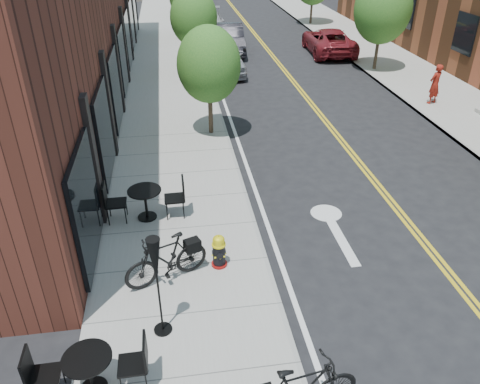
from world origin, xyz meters
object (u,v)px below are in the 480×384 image
fire_hydrant (219,251)px  pedestrian (435,84)px  parked_car_far (329,41)px  parked_car_c (208,24)px  patio_umbrella (156,267)px  bistro_set_b (89,369)px  parked_car_b (229,39)px  bistro_set_c (145,200)px  parked_car_a (223,57)px  bicycle_left (166,259)px

fire_hydrant → pedestrian: size_ratio=0.50×
fire_hydrant → parked_car_far: 20.27m
parked_car_c → fire_hydrant: bearing=-90.6°
fire_hydrant → patio_umbrella: (-1.29, -1.78, 1.16)m
bistro_set_b → pedestrian: 17.52m
fire_hydrant → parked_car_b: (2.75, 19.53, 0.27)m
parked_car_c → pedestrian: (8.15, -14.90, 0.18)m
bistro_set_c → parked_car_far: (10.12, 16.19, 0.05)m
fire_hydrant → parked_car_a: parked_car_a is taller
bistro_set_b → bistro_set_c: bearing=80.6°
bistro_set_c → parked_car_far: bearing=57.3°
parked_car_far → fire_hydrant: bearing=68.9°
bicycle_left → parked_car_c: parked_car_c is taller
bicycle_left → bistro_set_b: size_ratio=1.01×
bistro_set_b → parked_car_b: bearing=76.2°
fire_hydrant → parked_car_c: bearing=82.3°
patio_umbrella → bistro_set_b: bearing=-135.6°
parked_car_a → bistro_set_c: bearing=-107.1°
bicycle_left → parked_car_c: 24.72m
bicycle_left → parked_car_far: (9.62, 18.75, 0.03)m
bistro_set_b → pedestrian: (12.55, 12.22, 0.32)m
parked_car_c → parked_car_far: size_ratio=1.03×
parked_car_far → pedestrian: bearing=103.8°
bistro_set_b → parked_car_b: 23.05m
bistro_set_b → parked_car_a: 19.02m
fire_hydrant → parked_car_far: bearing=62.3°
patio_umbrella → parked_car_b: 21.71m
bistro_set_c → parked_car_b: (4.41, 17.30, 0.11)m
bicycle_left → bistro_set_b: bicycle_left is taller
patio_umbrella → parked_car_b: size_ratio=0.46×
fire_hydrant → parked_car_c: (1.95, 24.19, 0.25)m
parked_car_b → pedestrian: bearing=-50.7°
bistro_set_c → parked_car_c: 22.26m
bicycle_left → patio_umbrella: (-0.12, -1.45, 0.99)m
pedestrian → bistro_set_c: bearing=6.7°
parked_car_a → parked_car_c: (0.00, 8.61, -0.01)m
bicycle_left → parked_car_far: bearing=131.4°
bistro_set_b → parked_car_c: 27.47m
bistro_set_c → pedestrian: bearing=30.3°
parked_car_b → bicycle_left: bearing=-97.5°
pedestrian → parked_car_far: bearing=-104.1°
fire_hydrant → bistro_set_b: (-2.45, -2.92, 0.11)m
bistro_set_c → parked_car_b: bearing=75.0°
bicycle_left → parked_car_c: size_ratio=0.36×
parked_car_far → bistro_set_b: bearing=66.5°
patio_umbrella → parked_car_c: bearing=82.9°
pedestrian → parked_car_b: bearing=-78.6°
pedestrian → fire_hydrant: bearing=18.3°
parked_car_far → pedestrian: 9.27m
parked_car_b → parked_car_c: (-0.80, 4.66, -0.01)m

